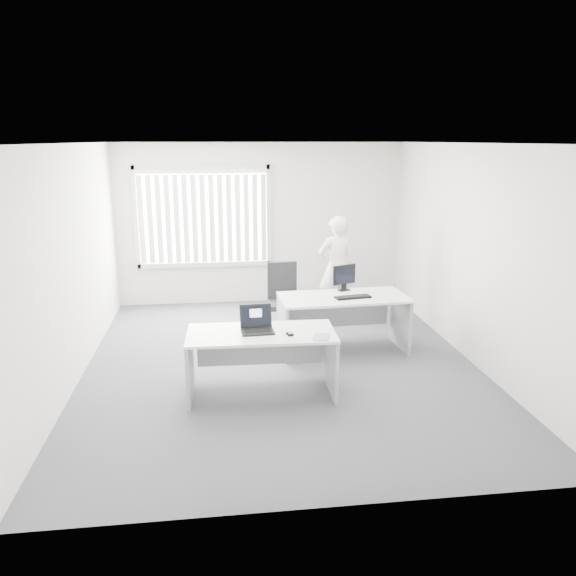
{
  "coord_description": "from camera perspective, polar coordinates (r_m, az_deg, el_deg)",
  "views": [
    {
      "loc": [
        -0.78,
        -6.8,
        2.84
      ],
      "look_at": [
        0.11,
        0.15,
        0.98
      ],
      "focal_mm": 35.0,
      "sensor_mm": 36.0,
      "label": 1
    }
  ],
  "objects": [
    {
      "name": "desk_far",
      "position": [
        7.71,
        5.61,
        -2.41
      ],
      "size": [
        1.75,
        0.89,
        0.78
      ],
      "rotation": [
        0.0,
        0.0,
        0.05
      ],
      "color": "white",
      "rests_on": "ground"
    },
    {
      "name": "laptop",
      "position": [
        6.25,
        -3.12,
        -3.32
      ],
      "size": [
        0.38,
        0.34,
        0.28
      ],
      "primitive_type": null,
      "rotation": [
        0.0,
        0.0,
        0.05
      ],
      "color": "black",
      "rests_on": "desk_near"
    },
    {
      "name": "desk_near",
      "position": [
        6.37,
        -2.72,
        -6.29
      ],
      "size": [
        1.68,
        0.82,
        0.76
      ],
      "rotation": [
        0.0,
        0.0,
        -0.03
      ],
      "color": "white",
      "rests_on": "ground"
    },
    {
      "name": "paper_sheet",
      "position": [
        6.24,
        0.72,
        -4.68
      ],
      "size": [
        0.32,
        0.25,
        0.0
      ],
      "primitive_type": "cube",
      "rotation": [
        0.0,
        0.0,
        -0.14
      ],
      "color": "silver",
      "rests_on": "desk_near"
    },
    {
      "name": "wall_front",
      "position": [
        4.14,
        4.0,
        -5.55
      ],
      "size": [
        5.0,
        0.02,
        2.8
      ],
      "primitive_type": "cube",
      "color": "silver",
      "rests_on": "ground"
    },
    {
      "name": "booklet",
      "position": [
        6.15,
        3.41,
        -4.96
      ],
      "size": [
        0.22,
        0.27,
        0.01
      ],
      "primitive_type": "cube",
      "rotation": [
        0.0,
        0.0,
        -0.26
      ],
      "color": "silver",
      "rests_on": "desk_near"
    },
    {
      "name": "wall_left",
      "position": [
        7.17,
        -21.07,
        2.24
      ],
      "size": [
        0.02,
        6.0,
        2.8
      ],
      "primitive_type": "cube",
      "color": "silver",
      "rests_on": "ground"
    },
    {
      "name": "person",
      "position": [
        9.08,
        4.93,
        2.08
      ],
      "size": [
        0.67,
        0.5,
        1.68
      ],
      "primitive_type": "imported",
      "rotation": [
        0.0,
        0.0,
        3.31
      ],
      "color": "white",
      "rests_on": "ground"
    },
    {
      "name": "mouse",
      "position": [
        6.19,
        0.19,
        -4.65
      ],
      "size": [
        0.08,
        0.11,
        0.04
      ],
      "primitive_type": null,
      "rotation": [
        0.0,
        0.0,
        0.28
      ],
      "color": "#B4B4B6",
      "rests_on": "paper_sheet"
    },
    {
      "name": "blinds",
      "position": [
        9.8,
        -8.61,
        6.94
      ],
      "size": [
        2.2,
        0.1,
        1.5
      ],
      "primitive_type": null,
      "color": "white",
      "rests_on": "wall_back"
    },
    {
      "name": "office_chair",
      "position": [
        8.44,
        -0.45,
        -2.45
      ],
      "size": [
        0.62,
        0.62,
        1.07
      ],
      "rotation": [
        0.0,
        0.0,
        0.03
      ],
      "color": "black",
      "rests_on": "ground"
    },
    {
      "name": "window",
      "position": [
        9.85,
        -8.61,
        7.16
      ],
      "size": [
        2.32,
        0.06,
        1.76
      ],
      "primitive_type": "cube",
      "color": "beige",
      "rests_on": "wall_back"
    },
    {
      "name": "wall_right",
      "position": [
        7.69,
        18.1,
        3.31
      ],
      "size": [
        0.02,
        6.0,
        2.8
      ],
      "primitive_type": "cube",
      "color": "silver",
      "rests_on": "ground"
    },
    {
      "name": "ground",
      "position": [
        7.42,
        -0.74,
        -7.68
      ],
      "size": [
        6.0,
        6.0,
        0.0
      ],
      "primitive_type": "plane",
      "color": "#57585F",
      "rests_on": "ground"
    },
    {
      "name": "ceiling",
      "position": [
        6.85,
        -0.81,
        14.5
      ],
      "size": [
        5.0,
        6.0,
        0.02
      ],
      "primitive_type": "cube",
      "color": "white",
      "rests_on": "wall_back"
    },
    {
      "name": "keyboard",
      "position": [
        7.58,
        6.61,
        -0.93
      ],
      "size": [
        0.51,
        0.24,
        0.02
      ],
      "primitive_type": "cube",
      "rotation": [
        0.0,
        0.0,
        0.16
      ],
      "color": "black",
      "rests_on": "desk_far"
    },
    {
      "name": "wall_back",
      "position": [
        9.94,
        -2.76,
        6.5
      ],
      "size": [
        5.0,
        0.02,
        2.8
      ],
      "primitive_type": "cube",
      "color": "silver",
      "rests_on": "ground"
    },
    {
      "name": "monitor",
      "position": [
        7.9,
        5.72,
        1.05
      ],
      "size": [
        0.38,
        0.24,
        0.37
      ],
      "primitive_type": null,
      "rotation": [
        0.0,
        0.0,
        0.39
      ],
      "color": "black",
      "rests_on": "desk_far"
    }
  ]
}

